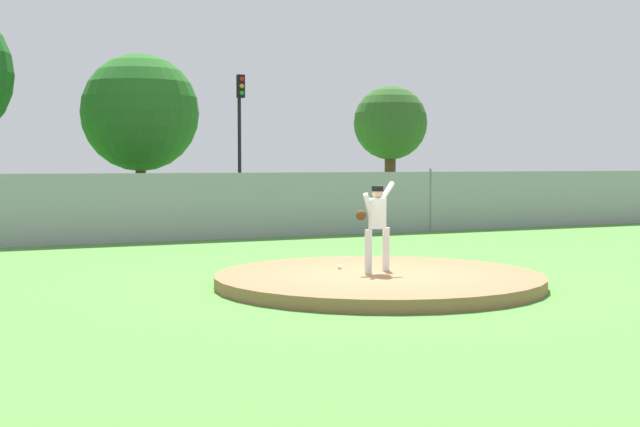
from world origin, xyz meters
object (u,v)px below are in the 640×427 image
Objects in this scene: parked_car_red at (224,204)px; traffic_light_far at (240,122)px; traffic_cone_orange at (123,217)px; parked_car_teal at (33,207)px; pitcher_youth at (377,219)px; baseball at (340,267)px.

traffic_light_far is (2.27, 4.80, 3.00)m from parked_car_red.
traffic_light_far is at bearing 19.73° from traffic_cone_orange.
parked_car_teal is 4.01m from traffic_cone_orange.
parked_car_teal is 8.25× the size of traffic_cone_orange.
parked_car_teal is 6.09m from parked_car_red.
baseball is at bearing 120.09° from pitcher_youth.
pitcher_youth is 0.36× the size of parked_car_teal.
pitcher_youth reaches higher than parked_car_red.
parked_car_red is at bearing 82.52° from pitcher_youth.
traffic_light_far is at bearing 64.67° from parked_car_red.
traffic_light_far is at bearing 77.66° from pitcher_youth.
parked_car_red is 7.71× the size of traffic_cone_orange.
traffic_cone_orange is at bearing 132.68° from parked_car_red.
traffic_light_far reaches higher than traffic_cone_orange.
parked_car_teal is 9.72m from traffic_light_far.
baseball is at bearing -103.97° from traffic_light_far.
traffic_cone_orange is (3.28, 2.25, -0.53)m from parked_car_teal.
traffic_light_far is (5.03, 1.81, 3.53)m from traffic_cone_orange.
parked_car_teal is 1.07× the size of parked_car_red.
pitcher_youth is at bearing -86.88° from traffic_cone_orange.
pitcher_youth is 2.94× the size of traffic_cone_orange.
pitcher_youth is at bearing -97.48° from parked_car_red.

